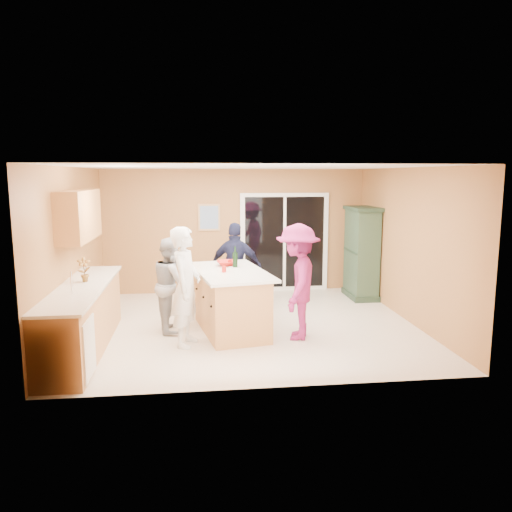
{
  "coord_description": "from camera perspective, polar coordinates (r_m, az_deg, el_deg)",
  "views": [
    {
      "loc": [
        -0.83,
        -7.98,
        2.47
      ],
      "look_at": [
        0.15,
        0.1,
        1.15
      ],
      "focal_mm": 35.0,
      "sensor_mm": 36.0,
      "label": 1
    }
  ],
  "objects": [
    {
      "name": "upper_cabinets",
      "position": [
        7.99,
        -19.56,
        4.41
      ],
      "size": [
        0.35,
        1.6,
        0.75
      ],
      "primitive_type": "cube",
      "color": "tan",
      "rests_on": "wall_left"
    },
    {
      "name": "serving_bowl",
      "position": [
        8.26,
        -3.36,
        -0.83
      ],
      "size": [
        0.34,
        0.34,
        0.08
      ],
      "primitive_type": "imported",
      "rotation": [
        0.0,
        0.0,
        -0.04
      ],
      "color": "#B11B13",
      "rests_on": "kitchen_island"
    },
    {
      "name": "woman_grey",
      "position": [
        8.06,
        -9.58,
        -3.22
      ],
      "size": [
        0.67,
        0.81,
        1.51
      ],
      "primitive_type": "imported",
      "rotation": [
        0.0,
        0.0,
        1.71
      ],
      "color": "#AFAFB2",
      "rests_on": "floor"
    },
    {
      "name": "wall_front",
      "position": [
        5.66,
        1.67,
        -2.72
      ],
      "size": [
        5.5,
        0.1,
        2.6
      ],
      "primitive_type": "cube",
      "color": "tan",
      "rests_on": "ground"
    },
    {
      "name": "wall_back",
      "position": [
        10.58,
        -2.38,
        2.86
      ],
      "size": [
        5.5,
        0.1,
        2.6
      ],
      "primitive_type": "cube",
      "color": "tan",
      "rests_on": "ground"
    },
    {
      "name": "tumbler_near",
      "position": [
        7.7,
        -3.67,
        -1.51
      ],
      "size": [
        0.08,
        0.08,
        0.1
      ],
      "primitive_type": "cylinder",
      "rotation": [
        0.0,
        0.0,
        -0.31
      ],
      "color": "#B11B13",
      "rests_on": "kitchen_island"
    },
    {
      "name": "woman_white",
      "position": [
        7.31,
        -8.02,
        -3.5
      ],
      "size": [
        0.57,
        0.72,
        1.75
      ],
      "primitive_type": "imported",
      "rotation": [
        0.0,
        0.0,
        1.32
      ],
      "color": "white",
      "rests_on": "floor"
    },
    {
      "name": "kitchen_island",
      "position": [
        7.97,
        -2.89,
        -5.37
      ],
      "size": [
        1.33,
        2.03,
        0.99
      ],
      "rotation": [
        0.0,
        0.0,
        0.17
      ],
      "color": "tan",
      "rests_on": "floor"
    },
    {
      "name": "white_plate",
      "position": [
        8.08,
        -2.53,
        -1.3
      ],
      "size": [
        0.25,
        0.25,
        0.01
      ],
      "primitive_type": "cylinder",
      "rotation": [
        0.0,
        0.0,
        0.38
      ],
      "color": "silver",
      "rests_on": "kitchen_island"
    },
    {
      "name": "ceiling",
      "position": [
        8.02,
        -0.99,
        10.14
      ],
      "size": [
        5.5,
        5.0,
        0.1
      ],
      "primitive_type": "cube",
      "color": "white",
      "rests_on": "wall_back"
    },
    {
      "name": "woman_magenta",
      "position": [
        7.57,
        4.78,
        -2.95
      ],
      "size": [
        0.95,
        1.27,
        1.76
      ],
      "primitive_type": "imported",
      "rotation": [
        0.0,
        0.0,
        -1.86
      ],
      "color": "#871D5B",
      "rests_on": "floor"
    },
    {
      "name": "wine_bottle",
      "position": [
        8.04,
        -2.4,
        -0.41
      ],
      "size": [
        0.08,
        0.08,
        0.35
      ],
      "rotation": [
        0.0,
        0.0,
        0.33
      ],
      "color": "black",
      "rests_on": "kitchen_island"
    },
    {
      "name": "floor",
      "position": [
        8.4,
        -0.94,
        -7.9
      ],
      "size": [
        5.5,
        5.5,
        0.0
      ],
      "primitive_type": "plane",
      "color": "silver",
      "rests_on": "ground"
    },
    {
      "name": "tumbler_far",
      "position": [
        8.27,
        -3.0,
        -0.77
      ],
      "size": [
        0.08,
        0.08,
        0.1
      ],
      "primitive_type": "cylinder",
      "rotation": [
        0.0,
        0.0,
        -0.31
      ],
      "color": "#B11B13",
      "rests_on": "kitchen_island"
    },
    {
      "name": "woman_navy",
      "position": [
        9.08,
        -2.32,
        -1.3
      ],
      "size": [
        1.03,
        0.63,
        1.63
      ],
      "primitive_type": "imported",
      "rotation": [
        0.0,
        0.0,
        2.88
      ],
      "color": "#1B203C",
      "rests_on": "floor"
    },
    {
      "name": "green_hutch",
      "position": [
        10.31,
        11.96,
        0.25
      ],
      "size": [
        0.53,
        1.01,
        1.85
      ],
      "color": "#213525",
      "rests_on": "floor"
    },
    {
      "name": "wall_left",
      "position": [
        8.29,
        -20.23,
        0.53
      ],
      "size": [
        0.1,
        5.0,
        2.6
      ],
      "primitive_type": "cube",
      "color": "tan",
      "rests_on": "ground"
    },
    {
      "name": "tulip_vase",
      "position": [
        7.63,
        -19.06,
        -1.46
      ],
      "size": [
        0.22,
        0.17,
        0.37
      ],
      "primitive_type": "imported",
      "rotation": [
        0.0,
        0.0,
        0.25
      ],
      "color": "red",
      "rests_on": "left_cabinet_run"
    },
    {
      "name": "left_cabinet_run",
      "position": [
        7.39,
        -19.43,
        -7.09
      ],
      "size": [
        0.65,
        3.05,
        1.24
      ],
      "color": "tan",
      "rests_on": "floor"
    },
    {
      "name": "wall_right",
      "position": [
        8.82,
        17.09,
        1.18
      ],
      "size": [
        0.1,
        5.0,
        2.6
      ],
      "primitive_type": "cube",
      "color": "tan",
      "rests_on": "ground"
    },
    {
      "name": "framed_picture",
      "position": [
        10.5,
        -5.38,
        4.42
      ],
      "size": [
        0.46,
        0.04,
        0.56
      ],
      "color": "tan",
      "rests_on": "wall_back"
    },
    {
      "name": "sliding_door",
      "position": [
        10.71,
        3.26,
        1.58
      ],
      "size": [
        1.9,
        0.07,
        2.1
      ],
      "color": "white",
      "rests_on": "floor"
    }
  ]
}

